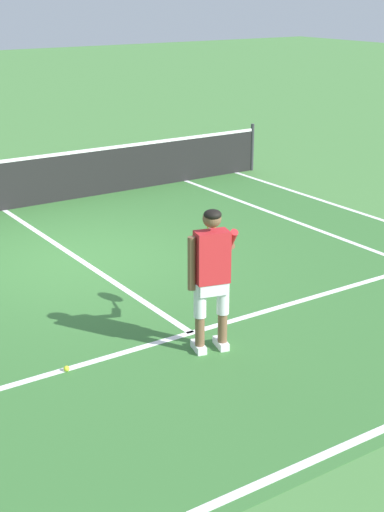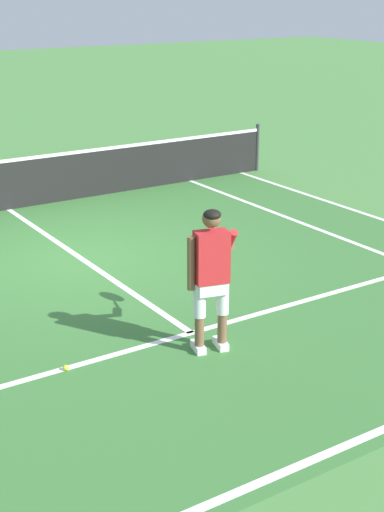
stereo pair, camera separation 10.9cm
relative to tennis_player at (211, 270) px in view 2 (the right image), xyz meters
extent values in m
plane|color=#477F3D|center=(0.04, 3.65, -0.99)|extent=(80.00, 80.00, 0.00)
cube|color=#387033|center=(0.04, 2.29, -0.99)|extent=(10.98, 9.58, 0.00)
cube|color=white|center=(0.04, -2.30, -0.99)|extent=(10.98, 0.10, 0.01)
cube|color=white|center=(0.04, 0.48, -0.99)|extent=(8.23, 0.10, 0.01)
cube|color=white|center=(0.04, 3.68, -0.99)|extent=(0.10, 6.40, 0.01)
cube|color=white|center=(4.16, 2.29, -0.99)|extent=(0.10, 9.18, 0.01)
cylinder|color=#333338|center=(5.98, 6.88, -0.45)|extent=(0.08, 0.08, 1.07)
cube|color=black|center=(0.04, 6.88, -0.53)|extent=(11.84, 0.02, 0.91)
cube|color=white|center=(0.04, 6.88, -0.05)|extent=(11.84, 0.03, 0.06)
cube|color=white|center=(-0.14, 0.05, -0.94)|extent=(0.18, 0.30, 0.09)
cube|color=white|center=(0.13, -0.02, -0.94)|extent=(0.18, 0.30, 0.09)
cylinder|color=brown|center=(-0.15, 0.01, -0.72)|extent=(0.11, 0.11, 0.36)
cylinder|color=silver|center=(-0.15, 0.01, -0.33)|extent=(0.14, 0.14, 0.41)
cylinder|color=brown|center=(0.12, -0.06, -0.72)|extent=(0.11, 0.11, 0.36)
cylinder|color=silver|center=(0.12, -0.06, -0.33)|extent=(0.14, 0.14, 0.41)
cube|color=silver|center=(-0.01, -0.03, -0.17)|extent=(0.38, 0.28, 0.20)
cube|color=red|center=(-0.01, -0.03, 0.17)|extent=(0.42, 0.31, 0.60)
cylinder|color=brown|center=(-0.25, 0.03, 0.12)|extent=(0.09, 0.09, 0.62)
cylinder|color=red|center=(0.26, 0.00, 0.32)|extent=(0.15, 0.28, 0.29)
cylinder|color=brown|center=(0.36, 0.19, 0.18)|extent=(0.15, 0.30, 0.14)
sphere|color=brown|center=(-0.01, -0.02, 0.62)|extent=(0.21, 0.21, 0.21)
ellipsoid|color=black|center=(-0.02, -0.04, 0.67)|extent=(0.24, 0.24, 0.12)
cylinder|color=#232326|center=(0.43, 0.40, 0.15)|extent=(0.08, 0.20, 0.03)
cylinder|color=yellow|center=(0.46, 0.54, 0.15)|extent=(0.05, 0.10, 0.02)
torus|color=yellow|center=(0.51, 0.72, 0.15)|extent=(0.10, 0.29, 0.30)
cylinder|color=silver|center=(0.51, 0.72, 0.15)|extent=(0.07, 0.24, 0.25)
sphere|color=#CCE02D|center=(-1.63, 0.44, -0.96)|extent=(0.07, 0.07, 0.07)
camera|label=1|loc=(-4.53, -6.39, 3.01)|focal=52.27mm
camera|label=2|loc=(-4.44, -6.45, 3.01)|focal=52.27mm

